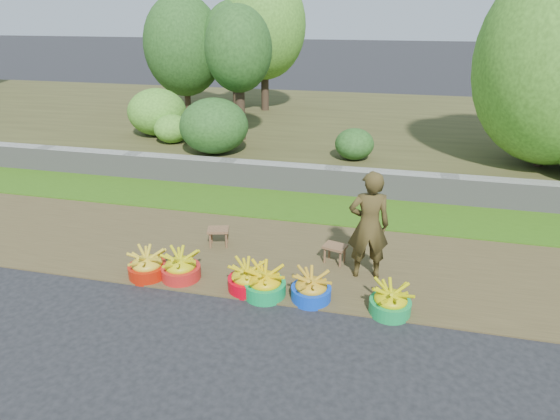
% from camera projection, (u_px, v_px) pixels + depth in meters
% --- Properties ---
extents(ground_plane, '(120.00, 120.00, 0.00)m').
position_uv_depth(ground_plane, '(290.00, 307.00, 5.90)').
color(ground_plane, black).
rests_on(ground_plane, ground).
extents(dirt_shoulder, '(80.00, 2.50, 0.02)m').
position_uv_depth(dirt_shoulder, '(307.00, 259.00, 7.01)').
color(dirt_shoulder, '#4A3F23').
rests_on(dirt_shoulder, ground).
extents(grass_verge, '(80.00, 1.50, 0.04)m').
position_uv_depth(grass_verge, '(326.00, 208.00, 8.80)').
color(grass_verge, '#315E11').
rests_on(grass_verge, ground).
extents(retaining_wall, '(80.00, 0.35, 0.55)m').
position_uv_depth(retaining_wall, '(333.00, 181.00, 9.46)').
color(retaining_wall, gray).
rests_on(retaining_wall, ground).
extents(earth_bank, '(80.00, 10.00, 0.50)m').
position_uv_depth(earth_bank, '(354.00, 128.00, 13.85)').
color(earth_bank, '#41401F').
rests_on(earth_bank, ground).
extents(vegetation, '(37.10, 8.08, 4.57)m').
position_uv_depth(vegetation, '(406.00, 47.00, 11.42)').
color(vegetation, '#312419').
rests_on(vegetation, earth_bank).
extents(basin_a, '(0.53, 0.53, 0.40)m').
position_uv_depth(basin_a, '(147.00, 266.00, 6.50)').
color(basin_a, '#A61907').
rests_on(basin_a, ground).
extents(basin_b, '(0.54, 0.54, 0.40)m').
position_uv_depth(basin_b, '(181.00, 267.00, 6.45)').
color(basin_b, '#B11C19').
rests_on(basin_b, ground).
extents(basin_c, '(0.52, 0.52, 0.39)m').
position_uv_depth(basin_c, '(247.00, 278.00, 6.19)').
color(basin_c, '#C50011').
rests_on(basin_c, ground).
extents(basin_d, '(0.55, 0.55, 0.41)m').
position_uv_depth(basin_d, '(265.00, 283.00, 6.07)').
color(basin_d, '#0C9045').
rests_on(basin_d, ground).
extents(basin_e, '(0.52, 0.52, 0.39)m').
position_uv_depth(basin_e, '(311.00, 288.00, 5.98)').
color(basin_e, '#0B3BBF').
rests_on(basin_e, ground).
extents(basin_f, '(0.51, 0.51, 0.38)m').
position_uv_depth(basin_f, '(390.00, 301.00, 5.71)').
color(basin_f, '#138B41').
rests_on(basin_f, ground).
extents(stool_left, '(0.38, 0.33, 0.29)m').
position_uv_depth(stool_left, '(218.00, 232.00, 7.32)').
color(stool_left, brown).
rests_on(stool_left, dirt_shoulder).
extents(stool_right, '(0.37, 0.32, 0.28)m').
position_uv_depth(stool_right, '(335.00, 249.00, 6.82)').
color(stool_right, brown).
rests_on(stool_right, dirt_shoulder).
extents(vendor_woman, '(0.62, 0.46, 1.54)m').
position_uv_depth(vendor_woman, '(369.00, 225.00, 6.27)').
color(vendor_woman, black).
rests_on(vendor_woman, dirt_shoulder).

